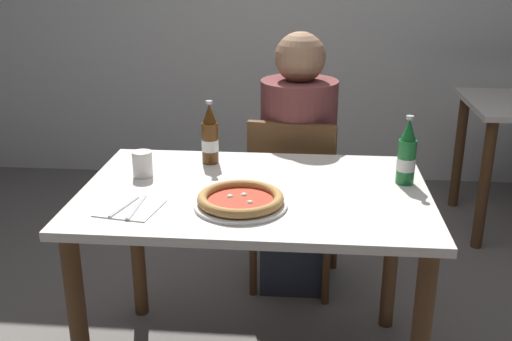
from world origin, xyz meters
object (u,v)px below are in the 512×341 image
pizza_margherita_near (241,200)px  diner_seated (297,170)px  dining_table_main (255,219)px  napkin_with_cutlery (130,208)px  chair_behind_table (294,195)px  beer_bottle_left (407,155)px  beer_bottle_center (210,137)px  paper_cup (142,164)px

pizza_margherita_near → diner_seated: bearing=78.3°
dining_table_main → napkin_with_cutlery: napkin_with_cutlery is taller
chair_behind_table → beer_bottle_left: size_ratio=3.44×
diner_seated → beer_bottle_center: bearing=-129.9°
dining_table_main → chair_behind_table: size_ratio=1.41×
pizza_margherita_near → beer_bottle_center: 0.45m
pizza_margherita_near → paper_cup: paper_cup is taller
pizza_margherita_near → beer_bottle_center: bearing=111.6°
dining_table_main → napkin_with_cutlery: 0.45m
diner_seated → beer_bottle_left: size_ratio=4.89×
beer_bottle_left → paper_cup: (-0.94, -0.01, -0.06)m
dining_table_main → pizza_margherita_near: size_ratio=3.96×
beer_bottle_center → paper_cup: beer_bottle_center is taller
dining_table_main → beer_bottle_center: (-0.20, 0.26, 0.22)m
chair_behind_table → diner_seated: size_ratio=0.70×
dining_table_main → paper_cup: size_ratio=12.63×
chair_behind_table → beer_bottle_left: 0.74m
beer_bottle_left → napkin_with_cutlery: bearing=-161.3°
dining_table_main → paper_cup: 0.46m
pizza_margherita_near → beer_bottle_center: size_ratio=1.23×
beer_bottle_center → beer_bottle_left: bearing=-12.4°
pizza_margherita_near → beer_bottle_left: (0.56, 0.26, 0.08)m
beer_bottle_left → napkin_with_cutlery: size_ratio=1.19×
paper_cup → napkin_with_cutlery: bearing=-82.9°
beer_bottle_left → pizza_margherita_near: bearing=-155.2°
dining_table_main → diner_seated: (0.14, 0.66, -0.05)m
pizza_margherita_near → paper_cup: (-0.39, 0.24, 0.03)m
beer_bottle_left → paper_cup: size_ratio=2.60×
chair_behind_table → pizza_margherita_near: 0.83m
beer_bottle_left → beer_bottle_center: (-0.72, 0.16, 0.00)m
dining_table_main → chair_behind_table: bearing=78.3°
napkin_with_cutlery → paper_cup: 0.30m
diner_seated → pizza_margherita_near: diner_seated is taller
napkin_with_cutlery → beer_bottle_center: bearing=68.3°
diner_seated → dining_table_main: bearing=-101.7°
diner_seated → napkin_with_cutlery: diner_seated is taller
beer_bottle_center → chair_behind_table: bearing=47.2°
dining_table_main → beer_bottle_left: bearing=11.1°
pizza_margherita_near → beer_bottle_center: beer_bottle_center is taller
beer_bottle_center → paper_cup: bearing=-142.3°
beer_bottle_left → beer_bottle_center: 0.74m
diner_seated → beer_bottle_center: (-0.33, -0.40, 0.27)m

